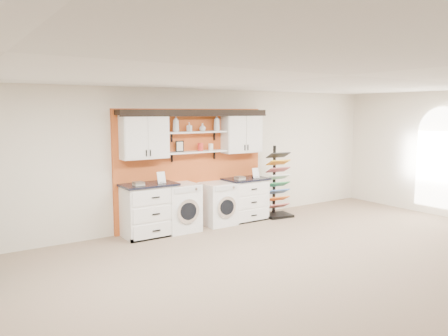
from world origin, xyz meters
TOP-DOWN VIEW (x-y plane):
  - floor at (0.00, 0.00)m, footprint 10.00×10.00m
  - ceiling at (0.00, 0.00)m, footprint 10.00×10.00m
  - wall_back at (0.00, 4.00)m, footprint 10.00×0.00m
  - accent_panel at (0.00, 3.96)m, footprint 3.40×0.07m
  - upper_cabinet_left at (-1.13, 3.79)m, footprint 0.90×0.35m
  - upper_cabinet_right at (1.13, 3.79)m, footprint 0.90×0.35m
  - shelf_lower at (0.00, 3.80)m, footprint 1.32×0.28m
  - shelf_upper at (0.00, 3.80)m, footprint 1.32×0.28m
  - crown_molding at (0.00, 3.81)m, footprint 3.30×0.41m
  - window_arched at (4.94, 1.50)m, footprint 0.06×1.10m
  - picture_frame at (-0.35, 3.85)m, footprint 0.18×0.02m
  - canister_red at (0.10, 3.80)m, footprint 0.11×0.11m
  - canister_cream at (0.35, 3.80)m, footprint 0.10×0.10m
  - base_cabinet_left at (-1.13, 3.64)m, footprint 1.03×0.66m
  - base_cabinet_right at (1.13, 3.64)m, footprint 0.94×0.66m
  - washer at (-0.47, 3.64)m, footprint 0.67×0.71m
  - dryer at (0.41, 3.64)m, footprint 0.63×0.71m
  - sample_rack at (1.90, 3.48)m, footprint 0.64×0.56m
  - soap_bottle_a at (-0.45, 3.80)m, footprint 0.17×0.17m
  - soap_bottle_b at (-0.15, 3.80)m, footprint 0.11×0.11m
  - soap_bottle_c at (0.15, 3.80)m, footprint 0.14×0.14m
  - soap_bottle_d at (0.50, 3.80)m, footprint 0.19×0.19m

SIDE VIEW (x-z plane):
  - floor at x=0.00m, z-range 0.00..0.00m
  - dryer at x=0.41m, z-range 0.00..0.88m
  - base_cabinet_right at x=1.13m, z-range 0.00..0.92m
  - washer at x=-0.47m, z-range 0.00..0.94m
  - base_cabinet_left at x=-1.13m, z-range 0.00..1.00m
  - sample_rack at x=1.90m, z-range -0.28..1.31m
  - accent_panel at x=0.00m, z-range 0.00..2.40m
  - window_arched at x=4.94m, z-range 0.26..2.51m
  - wall_back at x=0.00m, z-range -3.60..6.40m
  - shelf_lower at x=0.00m, z-range 1.52..1.54m
  - canister_cream at x=0.35m, z-range 1.54..1.69m
  - canister_red at x=0.10m, z-range 1.54..1.71m
  - picture_frame at x=-0.35m, z-range 1.54..1.77m
  - upper_cabinet_left at x=-1.13m, z-range 1.46..2.30m
  - upper_cabinet_right at x=1.13m, z-range 1.46..2.30m
  - shelf_upper at x=0.00m, z-range 1.92..1.94m
  - soap_bottle_c at x=0.15m, z-range 1.95..2.11m
  - soap_bottle_b at x=-0.15m, z-range 1.94..2.13m
  - soap_bottle_a at x=-0.45m, z-range 1.95..2.27m
  - soap_bottle_d at x=0.50m, z-range 1.95..2.29m
  - crown_molding at x=0.00m, z-range 2.26..2.39m
  - ceiling at x=0.00m, z-range 2.80..2.80m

